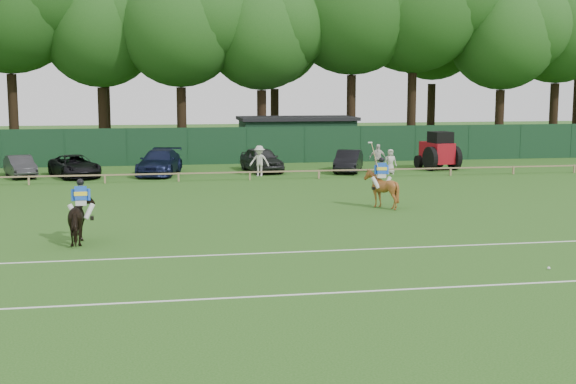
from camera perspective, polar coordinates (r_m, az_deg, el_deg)
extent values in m
plane|color=#1E4C14|center=(25.88, 0.09, -4.01)|extent=(160.00, 160.00, 0.00)
imported|color=black|center=(27.09, -15.04, -1.97)|extent=(1.00, 2.00, 1.65)
imported|color=brown|center=(33.91, 6.92, 0.23)|extent=(1.54, 1.69, 1.67)
imported|color=#323235|center=(47.49, -19.22, 1.81)|extent=(2.50, 4.05, 1.26)
imported|color=black|center=(46.54, -15.52, 1.86)|extent=(3.65, 5.08, 1.28)
imported|color=#101734|center=(46.62, -9.49, 2.18)|extent=(3.15, 5.49, 1.50)
imported|color=#2E2E30|center=(47.64, -1.97, 2.42)|extent=(2.54, 4.69, 1.51)
imported|color=black|center=(47.65, 4.50, 2.30)|extent=(2.80, 4.31, 1.34)
imported|color=beige|center=(45.35, -2.13, 2.32)|extent=(1.32, 1.01, 1.80)
imported|color=silver|center=(47.54, 6.66, 2.50)|extent=(1.08, 0.60, 1.75)
imported|color=beige|center=(46.84, 7.59, 2.25)|extent=(0.75, 0.51, 1.50)
cube|color=silver|center=(27.00, -15.08, -0.76)|extent=(0.37, 0.28, 0.18)
cube|color=blue|center=(26.95, -15.11, -0.09)|extent=(0.42, 0.33, 0.51)
cube|color=yellow|center=(26.95, -15.10, -0.13)|extent=(0.45, 0.31, 0.18)
sphere|color=black|center=(26.90, -15.13, 0.69)|extent=(0.25, 0.25, 0.25)
cylinder|color=silver|center=(26.99, -14.51, -1.39)|extent=(0.42, 0.35, 0.59)
cylinder|color=silver|center=(27.00, -15.61, -1.42)|extent=(0.42, 0.33, 0.59)
cube|color=silver|center=(33.84, 6.94, 1.21)|extent=(0.39, 0.31, 0.18)
cube|color=blue|center=(33.80, 6.95, 1.75)|extent=(0.44, 0.35, 0.51)
cube|color=yellow|center=(33.80, 6.94, 1.72)|extent=(0.46, 0.34, 0.18)
sphere|color=black|center=(33.76, 6.96, 2.37)|extent=(0.25, 0.25, 0.25)
cylinder|color=silver|center=(33.87, 7.38, 0.70)|extent=(0.42, 0.32, 0.59)
cylinder|color=silver|center=(33.78, 6.51, 0.69)|extent=(0.42, 0.38, 0.59)
cylinder|color=tan|center=(33.75, 6.44, 2.69)|extent=(0.21, 0.61, 1.17)
sphere|color=silver|center=(23.87, 18.75, -5.36)|extent=(0.09, 0.09, 0.09)
cube|color=silver|center=(20.17, 3.15, -7.48)|extent=(60.00, 0.10, 0.01)
cube|color=silver|center=(24.92, 0.50, -4.47)|extent=(60.00, 0.10, 0.01)
cube|color=#997F5B|center=(43.43, -4.16, 1.45)|extent=(62.00, 0.08, 0.08)
cube|color=#14351E|center=(52.27, -5.21, 3.43)|extent=(92.00, 0.04, 2.50)
cube|color=#14331E|center=(56.05, 0.65, 3.92)|extent=(8.00, 4.00, 2.80)
cube|color=black|center=(55.96, 0.65, 5.47)|extent=(8.40, 4.40, 0.24)
cube|color=maroon|center=(49.96, 10.97, 2.88)|extent=(1.63, 2.57, 1.31)
cube|color=black|center=(49.54, 11.22, 3.88)|extent=(1.38, 1.46, 0.90)
cylinder|color=black|center=(48.97, 10.49, 2.44)|extent=(0.51, 1.54, 1.51)
cylinder|color=black|center=(49.81, 12.22, 2.48)|extent=(0.51, 1.54, 1.51)
cylinder|color=black|center=(50.54, 9.65, 2.23)|extent=(0.41, 0.84, 0.80)
cylinder|color=black|center=(51.26, 11.14, 2.27)|extent=(0.41, 0.84, 0.80)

